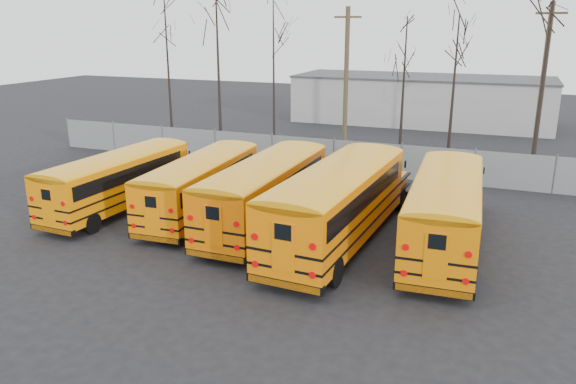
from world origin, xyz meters
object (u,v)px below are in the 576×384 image
at_px(bus_c, 267,187).
at_px(utility_pole_right, 542,85).
at_px(bus_d, 340,198).
at_px(utility_pole_left, 346,83).
at_px(bus_a, 121,176).
at_px(bus_b, 203,180).
at_px(bus_e, 446,205).

relative_size(bus_c, utility_pole_right, 1.11).
xyz_separation_m(bus_c, bus_d, (3.51, -0.87, 0.16)).
relative_size(bus_d, utility_pole_left, 1.24).
xyz_separation_m(bus_a, utility_pole_left, (6.90, 14.37, 3.30)).
distance_m(bus_b, utility_pole_left, 14.30).
relative_size(bus_e, utility_pole_left, 1.16).
distance_m(bus_d, utility_pole_left, 15.67).
height_order(bus_b, bus_e, bus_e).
distance_m(bus_d, bus_e, 4.13).
bearing_deg(bus_b, bus_a, -172.75).
bearing_deg(bus_e, bus_d, -169.24).
height_order(bus_c, utility_pole_left, utility_pole_left).
bearing_deg(bus_b, bus_d, -13.26).
height_order(bus_a, bus_e, bus_e).
bearing_deg(bus_c, bus_d, -13.73).
bearing_deg(bus_e, utility_pole_right, 74.03).
xyz_separation_m(bus_a, bus_e, (14.95, 0.52, 0.17)).
bearing_deg(utility_pole_right, bus_d, -98.63).
relative_size(bus_b, utility_pole_right, 1.03).
height_order(bus_d, bus_e, bus_d).
bearing_deg(utility_pole_right, bus_b, -117.39).
bearing_deg(utility_pole_left, bus_b, -109.79).
bearing_deg(bus_d, bus_b, 173.39).
distance_m(bus_a, bus_b, 4.10).
relative_size(bus_a, bus_b, 1.00).
bearing_deg(bus_d, utility_pole_left, 108.63).
distance_m(bus_a, bus_d, 10.96).
bearing_deg(bus_e, utility_pole_left, 117.15).
relative_size(bus_e, utility_pole_right, 1.13).
bearing_deg(bus_c, utility_pole_left, 92.38).
bearing_deg(utility_pole_left, utility_pole_right, 0.50).
xyz_separation_m(bus_e, utility_pole_left, (-8.06, 13.85, 3.13)).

